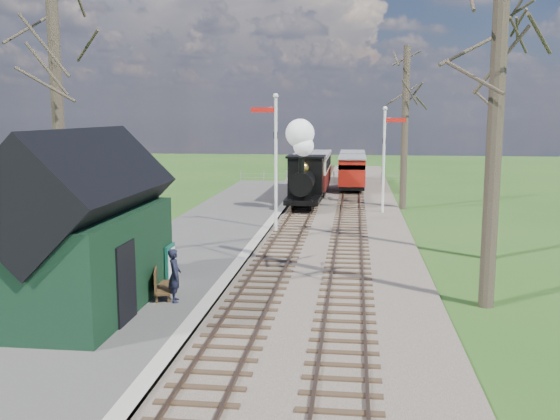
{
  "coord_description": "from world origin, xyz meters",
  "views": [
    {
      "loc": [
        2.79,
        -11.4,
        5.35
      ],
      "look_at": [
        -0.1,
        12.57,
        1.6
      ],
      "focal_mm": 40.0,
      "sensor_mm": 36.0,
      "label": 1
    }
  ],
  "objects_px": {
    "station_shed": "(83,232)",
    "semaphore_far": "(385,152)",
    "semaphore_near": "(274,153)",
    "person": "(175,275)",
    "red_carriage_a": "(352,172)",
    "sign_board": "(171,265)",
    "coach": "(312,171)",
    "locomotive": "(304,170)",
    "red_carriage_b": "(352,166)",
    "bench": "(159,282)"
  },
  "relations": [
    {
      "from": "red_carriage_a",
      "to": "bench",
      "type": "distance_m",
      "value": 26.7
    },
    {
      "from": "locomotive",
      "to": "red_carriage_b",
      "type": "height_order",
      "value": "locomotive"
    },
    {
      "from": "semaphore_near",
      "to": "station_shed",
      "type": "bearing_deg",
      "value": -106.38
    },
    {
      "from": "station_shed",
      "to": "coach",
      "type": "xyz_separation_m",
      "value": [
        4.3,
        24.9,
        -0.64
      ]
    },
    {
      "from": "semaphore_far",
      "to": "locomotive",
      "type": "distance_m",
      "value": 4.6
    },
    {
      "from": "red_carriage_a",
      "to": "coach",
      "type": "bearing_deg",
      "value": -136.18
    },
    {
      "from": "coach",
      "to": "red_carriage_b",
      "type": "height_order",
      "value": "coach"
    },
    {
      "from": "semaphore_far",
      "to": "locomotive",
      "type": "xyz_separation_m",
      "value": [
        -4.39,
        0.83,
        -1.12
      ]
    },
    {
      "from": "coach",
      "to": "person",
      "type": "height_order",
      "value": "coach"
    },
    {
      "from": "coach",
      "to": "red_carriage_a",
      "type": "distance_m",
      "value": 3.61
    },
    {
      "from": "station_shed",
      "to": "bench",
      "type": "height_order",
      "value": "station_shed"
    },
    {
      "from": "station_shed",
      "to": "semaphore_far",
      "type": "bearing_deg",
      "value": 64.28
    },
    {
      "from": "red_carriage_a",
      "to": "bench",
      "type": "xyz_separation_m",
      "value": [
        -5.28,
        -26.16,
        -0.77
      ]
    },
    {
      "from": "semaphore_near",
      "to": "coach",
      "type": "relative_size",
      "value": 0.8
    },
    {
      "from": "semaphore_far",
      "to": "coach",
      "type": "bearing_deg",
      "value": 122.36
    },
    {
      "from": "red_carriage_a",
      "to": "bench",
      "type": "bearing_deg",
      "value": -101.41
    },
    {
      "from": "station_shed",
      "to": "person",
      "type": "height_order",
      "value": "station_shed"
    },
    {
      "from": "station_shed",
      "to": "semaphore_far",
      "type": "xyz_separation_m",
      "value": [
        8.67,
        18.0,
        1.08
      ]
    },
    {
      "from": "semaphore_far",
      "to": "bench",
      "type": "distance_m",
      "value": 18.39
    },
    {
      "from": "red_carriage_b",
      "to": "sign_board",
      "type": "xyz_separation_m",
      "value": [
        -5.33,
        -30.38,
        -0.56
      ]
    },
    {
      "from": "station_shed",
      "to": "person",
      "type": "distance_m",
      "value": 2.7
    },
    {
      "from": "station_shed",
      "to": "red_carriage_a",
      "type": "bearing_deg",
      "value": 75.87
    },
    {
      "from": "semaphore_far",
      "to": "person",
      "type": "distance_m",
      "value": 18.54
    },
    {
      "from": "locomotive",
      "to": "person",
      "type": "relative_size",
      "value": 3.28
    },
    {
      "from": "semaphore_far",
      "to": "coach",
      "type": "height_order",
      "value": "semaphore_far"
    },
    {
      "from": "semaphore_near",
      "to": "red_carriage_b",
      "type": "xyz_separation_m",
      "value": [
        3.37,
        20.9,
        -2.26
      ]
    },
    {
      "from": "sign_board",
      "to": "bench",
      "type": "relative_size",
      "value": 0.78
    },
    {
      "from": "locomotive",
      "to": "coach",
      "type": "distance_m",
      "value": 6.1
    },
    {
      "from": "red_carriage_b",
      "to": "sign_board",
      "type": "height_order",
      "value": "red_carriage_b"
    },
    {
      "from": "red_carriage_b",
      "to": "sign_board",
      "type": "bearing_deg",
      "value": -99.94
    },
    {
      "from": "semaphore_near",
      "to": "person",
      "type": "relative_size",
      "value": 4.19
    },
    {
      "from": "semaphore_far",
      "to": "coach",
      "type": "xyz_separation_m",
      "value": [
        -4.37,
        6.9,
        -1.72
      ]
    },
    {
      "from": "semaphore_far",
      "to": "red_carriage_a",
      "type": "bearing_deg",
      "value": 100.69
    },
    {
      "from": "station_shed",
      "to": "locomotive",
      "type": "relative_size",
      "value": 1.29
    },
    {
      "from": "locomotive",
      "to": "bench",
      "type": "bearing_deg",
      "value": -98.62
    },
    {
      "from": "locomotive",
      "to": "sign_board",
      "type": "relative_size",
      "value": 4.02
    },
    {
      "from": "locomotive",
      "to": "red_carriage_b",
      "type": "relative_size",
      "value": 1.06
    },
    {
      "from": "red_carriage_a",
      "to": "sign_board",
      "type": "distance_m",
      "value": 25.45
    },
    {
      "from": "station_shed",
      "to": "sign_board",
      "type": "distance_m",
      "value": 3.31
    },
    {
      "from": "station_shed",
      "to": "coach",
      "type": "bearing_deg",
      "value": 80.21
    },
    {
      "from": "person",
      "to": "red_carriage_b",
      "type": "bearing_deg",
      "value": -24.96
    },
    {
      "from": "red_carriage_b",
      "to": "sign_board",
      "type": "relative_size",
      "value": 3.79
    },
    {
      "from": "locomotive",
      "to": "person",
      "type": "bearing_deg",
      "value": -96.55
    },
    {
      "from": "sign_board",
      "to": "coach",
      "type": "bearing_deg",
      "value": 83.06
    },
    {
      "from": "coach",
      "to": "sign_board",
      "type": "xyz_separation_m",
      "value": [
        -2.73,
        -22.39,
        -0.82
      ]
    },
    {
      "from": "coach",
      "to": "semaphore_far",
      "type": "bearing_deg",
      "value": -57.64
    },
    {
      "from": "semaphore_near",
      "to": "semaphore_far",
      "type": "bearing_deg",
      "value": 49.4
    },
    {
      "from": "semaphore_far",
      "to": "red_carriage_a",
      "type": "distance_m",
      "value": 9.77
    },
    {
      "from": "semaphore_near",
      "to": "semaphore_far",
      "type": "xyz_separation_m",
      "value": [
        5.14,
        6.0,
        -0.27
      ]
    },
    {
      "from": "locomotive",
      "to": "person",
      "type": "distance_m",
      "value": 18.21
    }
  ]
}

